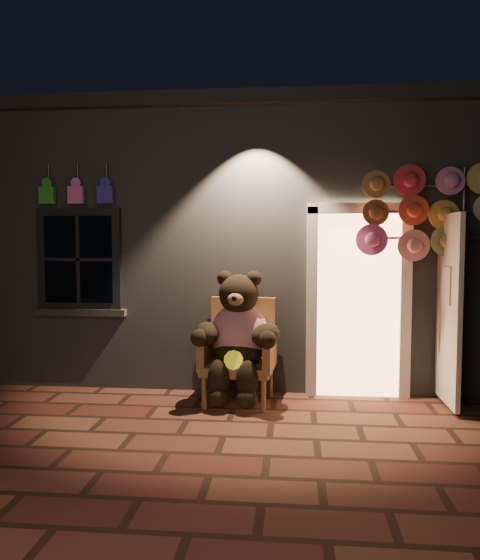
# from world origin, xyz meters

# --- Properties ---
(ground) EXTENTS (60.00, 60.00, 0.00)m
(ground) POSITION_xyz_m (0.00, 0.00, 0.00)
(ground) COLOR brown
(ground) RESTS_ON ground
(shop_building) EXTENTS (7.30, 5.95, 3.51)m
(shop_building) POSITION_xyz_m (0.00, 3.99, 1.74)
(shop_building) COLOR slate
(shop_building) RESTS_ON ground
(wicker_armchair) EXTENTS (0.83, 0.76, 1.13)m
(wicker_armchair) POSITION_xyz_m (0.04, 1.16, 0.56)
(wicker_armchair) COLOR olive
(wicker_armchair) RESTS_ON ground
(teddy_bear) EXTENTS (1.01, 0.82, 1.40)m
(teddy_bear) POSITION_xyz_m (0.03, 1.01, 0.74)
(teddy_bear) COLOR #AA122F
(teddy_bear) RESTS_ON ground
(hat_rack) EXTENTS (1.46, 0.22, 2.58)m
(hat_rack) POSITION_xyz_m (2.04, 1.28, 2.08)
(hat_rack) COLOR #59595E
(hat_rack) RESTS_ON ground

